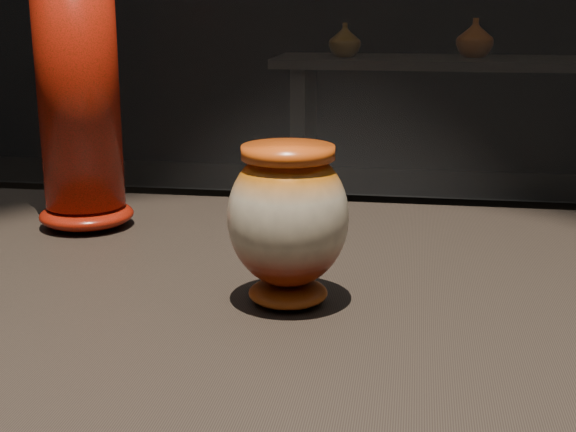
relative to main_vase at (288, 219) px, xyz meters
name	(u,v)px	position (x,y,z in m)	size (l,w,h in m)	color
main_vase	(288,219)	(0.00, 0.00, 0.00)	(0.16, 0.16, 0.17)	maroon
tall_vase	(78,83)	(-0.32, 0.24, 0.11)	(0.16, 0.16, 0.41)	#B9170C
back_shelf	(456,106)	(0.35, 3.73, -0.36)	(2.00, 0.60, 0.90)	black
back_vase_left	(345,40)	(-0.27, 3.69, 0.00)	(0.17, 0.17, 0.18)	#906214
back_vase_mid	(475,38)	(0.43, 3.76, 0.01)	(0.20, 0.20, 0.21)	maroon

